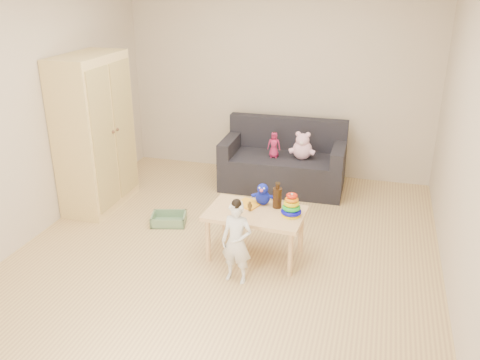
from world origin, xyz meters
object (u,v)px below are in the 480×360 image
(play_table, at_px, (255,234))
(toddler, at_px, (237,243))
(wardrobe, at_px, (95,133))
(sofa, at_px, (283,172))

(play_table, bearing_deg, toddler, -97.12)
(wardrobe, height_order, toddler, wardrobe)
(wardrobe, bearing_deg, sofa, 28.43)
(wardrobe, relative_size, sofa, 1.15)
(toddler, bearing_deg, play_table, 89.47)
(sofa, relative_size, play_table, 1.67)
(wardrobe, height_order, sofa, wardrobe)
(play_table, bearing_deg, wardrobe, 161.74)
(wardrobe, distance_m, toddler, 2.32)
(wardrobe, xyz_separation_m, sofa, (1.95, 1.06, -0.65))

